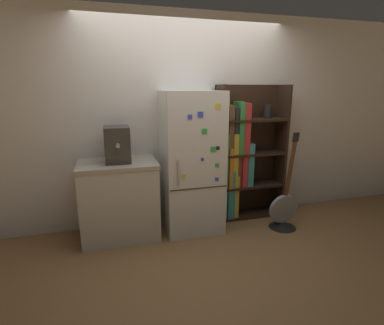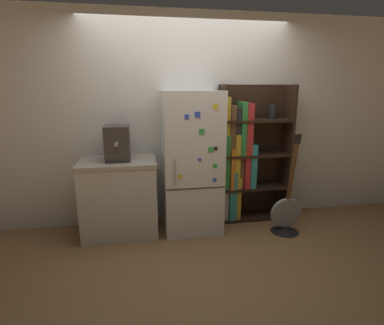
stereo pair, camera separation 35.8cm
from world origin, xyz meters
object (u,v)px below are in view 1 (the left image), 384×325
guitar (283,215)px  bookshelf (241,157)px  refrigerator (192,163)px  espresso_machine (117,144)px

guitar → bookshelf: bearing=127.9°
guitar → refrigerator: bearing=163.9°
refrigerator → espresso_machine: 0.89m
espresso_machine → refrigerator: bearing=-0.9°
refrigerator → espresso_machine: bearing=179.1°
refrigerator → bookshelf: 0.74m
refrigerator → bookshelf: size_ratio=0.96×
refrigerator → espresso_machine: (-0.85, 0.01, 0.26)m
espresso_machine → guitar: bearing=-9.6°
bookshelf → refrigerator: bearing=-166.5°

